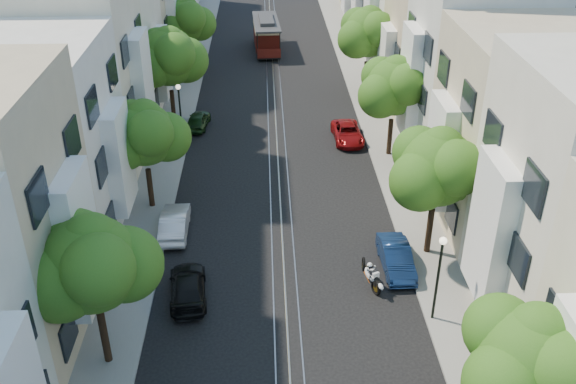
{
  "coord_description": "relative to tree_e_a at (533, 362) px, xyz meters",
  "views": [
    {
      "loc": [
        -0.77,
        -17.14,
        18.64
      ],
      "look_at": [
        0.34,
        11.55,
        2.2
      ],
      "focal_mm": 40.0,
      "sensor_mm": 36.0,
      "label": 1
    }
  ],
  "objects": [
    {
      "name": "ground",
      "position": [
        -7.26,
        31.02,
        -4.4
      ],
      "size": [
        200.0,
        200.0,
        0.0
      ],
      "primitive_type": "plane",
      "color": "black",
      "rests_on": "ground"
    },
    {
      "name": "sidewalk_east",
      "position": [
        -0.01,
        31.02,
        -4.34
      ],
      "size": [
        2.5,
        80.0,
        0.12
      ],
      "primitive_type": "cube",
      "color": "gray",
      "rests_on": "ground"
    },
    {
      "name": "sidewalk_west",
      "position": [
        -14.51,
        31.02,
        -4.34
      ],
      "size": [
        2.5,
        80.0,
        0.12
      ],
      "primitive_type": "cube",
      "color": "gray",
      "rests_on": "ground"
    },
    {
      "name": "rail_left",
      "position": [
        -7.81,
        31.02,
        -4.39
      ],
      "size": [
        0.06,
        80.0,
        0.02
      ],
      "primitive_type": "cube",
      "color": "gray",
      "rests_on": "ground"
    },
    {
      "name": "rail_slot",
      "position": [
        -7.26,
        31.02,
        -4.39
      ],
      "size": [
        0.06,
        80.0,
        0.02
      ],
      "primitive_type": "cube",
      "color": "gray",
      "rests_on": "ground"
    },
    {
      "name": "rail_right",
      "position": [
        -6.71,
        31.02,
        -4.39
      ],
      "size": [
        0.06,
        80.0,
        0.02
      ],
      "primitive_type": "cube",
      "color": "gray",
      "rests_on": "ground"
    },
    {
      "name": "lane_line",
      "position": [
        -7.26,
        31.02,
        -4.4
      ],
      "size": [
        0.08,
        80.0,
        0.01
      ],
      "primitive_type": "cube",
      "color": "tan",
      "rests_on": "ground"
    },
    {
      "name": "townhouses_east",
      "position": [
        4.61,
        30.94,
        0.79
      ],
      "size": [
        7.75,
        72.0,
        12.0
      ],
      "color": "beige",
      "rests_on": "ground"
    },
    {
      "name": "townhouses_west",
      "position": [
        -19.13,
        30.94,
        0.68
      ],
      "size": [
        7.75,
        72.0,
        11.76
      ],
      "color": "silver",
      "rests_on": "ground"
    },
    {
      "name": "tree_e_a",
      "position": [
        0.0,
        0.0,
        0.0
      ],
      "size": [
        4.72,
        3.87,
        6.27
      ],
      "color": "black",
      "rests_on": "ground"
    },
    {
      "name": "tree_e_b",
      "position": [
        0.0,
        12.0,
        0.34
      ],
      "size": [
        4.93,
        4.08,
        6.68
      ],
      "color": "black",
      "rests_on": "ground"
    },
    {
      "name": "tree_e_c",
      "position": [
        0.0,
        23.0,
        0.2
      ],
      "size": [
        4.84,
        3.99,
        6.52
      ],
      "color": "black",
      "rests_on": "ground"
    },
    {
      "name": "tree_e_d",
      "position": [
        0.0,
        34.0,
        0.47
      ],
      "size": [
        5.01,
        4.16,
        6.85
      ],
      "color": "black",
      "rests_on": "ground"
    },
    {
      "name": "tree_w_a",
      "position": [
        -14.4,
        5.0,
        0.34
      ],
      "size": [
        4.93,
        4.08,
        6.68
      ],
      "color": "black",
      "rests_on": "ground"
    },
    {
      "name": "tree_w_b",
      "position": [
        -14.4,
        17.0,
        0.0
      ],
      "size": [
        4.72,
        3.87,
        6.27
      ],
      "color": "black",
      "rests_on": "ground"
    },
    {
      "name": "tree_w_c",
      "position": [
        -14.4,
        28.0,
        0.67
      ],
      "size": [
        5.13,
        4.28,
        7.09
      ],
      "color": "black",
      "rests_on": "ground"
    },
    {
      "name": "tree_w_d",
      "position": [
        -14.4,
        39.0,
        0.2
      ],
      "size": [
        4.84,
        3.99,
        6.52
      ],
      "color": "black",
      "rests_on": "ground"
    },
    {
      "name": "lamp_east",
      "position": [
        -0.96,
        7.02,
        -1.55
      ],
      "size": [
        0.32,
        0.32,
        4.16
      ],
      "color": "black",
      "rests_on": "ground"
    },
    {
      "name": "lamp_west",
      "position": [
        -13.56,
        25.02,
        -1.55
      ],
      "size": [
        0.32,
        0.32,
        4.16
      ],
      "color": "black",
      "rests_on": "ground"
    },
    {
      "name": "sportbike_rider",
      "position": [
        -3.31,
        9.35,
        -3.66
      ],
      "size": [
        0.81,
        1.77,
        1.29
      ],
      "rotation": [
        0.0,
        0.0,
        0.4
      ],
      "color": "black",
      "rests_on": "ground"
    },
    {
      "name": "cable_car",
      "position": [
        -7.76,
        45.77,
        -2.72
      ],
      "size": [
        2.69,
        7.49,
        2.83
      ],
      "rotation": [
        0.0,
        0.0,
        0.05
      ],
      "color": "black",
      "rests_on": "ground"
    },
    {
      "name": "parked_car_e_mid",
      "position": [
        -1.87,
        10.78,
        -3.78
      ],
      "size": [
        1.42,
        3.8,
        1.24
      ],
      "primitive_type": "imported",
      "rotation": [
        0.0,
        0.0,
        0.03
      ],
      "color": "#0E2146",
      "rests_on": "ground"
    },
    {
      "name": "parked_car_e_far",
      "position": [
        -2.47,
        25.34,
        -3.84
      ],
      "size": [
        2.02,
        4.08,
        1.11
      ],
      "primitive_type": "imported",
      "rotation": [
        0.0,
        0.0,
        0.04
      ],
      "color": "maroon",
      "rests_on": "ground"
    },
    {
      "name": "parked_car_w_near",
      "position": [
        -11.66,
        9.0,
        -3.82
      ],
      "size": [
        2.01,
        4.12,
        1.15
      ],
      "primitive_type": "imported",
      "rotation": [
        0.0,
        0.0,
        3.24
      ],
      "color": "black",
      "rests_on": "ground"
    },
    {
      "name": "parked_car_w_mid",
      "position": [
        -12.86,
        14.33,
        -3.76
      ],
      "size": [
        1.42,
        3.9,
        1.28
      ],
      "primitive_type": "imported",
      "rotation": [
        0.0,
        0.0,
        3.16
      ],
      "color": "silver",
      "rests_on": "ground"
    },
    {
      "name": "parked_car_w_far",
      "position": [
        -12.77,
        27.91,
        -3.83
      ],
      "size": [
        1.73,
        3.49,
        1.14
      ],
      "primitive_type": "imported",
      "rotation": [
        0.0,
        0.0,
        3.02
      ],
      "color": "black",
      "rests_on": "ground"
    }
  ]
}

